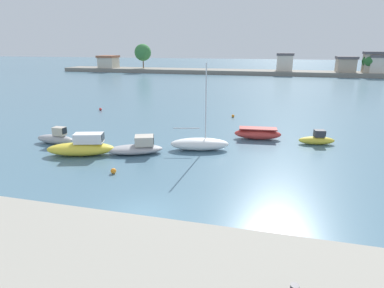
# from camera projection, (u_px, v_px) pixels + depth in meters

# --- Properties ---
(ground_plane) EXTENTS (400.00, 400.00, 0.00)m
(ground_plane) POSITION_uv_depth(u_px,v_px,m) (141.00, 215.00, 17.39)
(ground_plane) COLOR slate
(seawall_embankment) EXTENTS (79.84, 6.70, 1.80)m
(seawall_embankment) POSITION_uv_depth(u_px,v_px,m) (71.00, 280.00, 11.35)
(seawall_embankment) COLOR #9E998C
(seawall_embankment) RESTS_ON ground
(moored_boat_0) EXTENTS (3.83, 1.31, 1.62)m
(moored_boat_0) POSITION_uv_depth(u_px,v_px,m) (56.00, 138.00, 29.78)
(moored_boat_0) COLOR #9E9EA3
(moored_boat_0) RESTS_ON ground
(moored_boat_1) EXTENTS (5.87, 3.44, 1.87)m
(moored_boat_1) POSITION_uv_depth(u_px,v_px,m) (82.00, 147.00, 26.67)
(moored_boat_1) COLOR yellow
(moored_boat_1) RESTS_ON ground
(moored_boat_2) EXTENTS (5.08, 3.43, 1.53)m
(moored_boat_2) POSITION_uv_depth(u_px,v_px,m) (137.00, 148.00, 27.08)
(moored_boat_2) COLOR #9E9EA3
(moored_boat_2) RESTS_ON ground
(moored_boat_3) EXTENTS (5.37, 2.89, 7.45)m
(moored_boat_3) POSITION_uv_depth(u_px,v_px,m) (200.00, 144.00, 28.01)
(moored_boat_3) COLOR white
(moored_boat_3) RESTS_ON ground
(moored_boat_4) EXTENTS (4.62, 1.89, 1.12)m
(moored_boat_4) POSITION_uv_depth(u_px,v_px,m) (258.00, 134.00, 31.26)
(moored_boat_4) COLOR #C63833
(moored_boat_4) RESTS_ON ground
(moored_boat_5) EXTENTS (3.41, 1.64, 1.36)m
(moored_boat_5) POSITION_uv_depth(u_px,v_px,m) (317.00, 139.00, 29.62)
(moored_boat_5) COLOR yellow
(moored_boat_5) RESTS_ON ground
(mooring_buoy_0) EXTENTS (0.37, 0.37, 0.37)m
(mooring_buoy_0) POSITION_uv_depth(u_px,v_px,m) (233.00, 116.00, 40.64)
(mooring_buoy_0) COLOR orange
(mooring_buoy_0) RESTS_ON ground
(mooring_buoy_1) EXTENTS (0.40, 0.40, 0.40)m
(mooring_buoy_1) POSITION_uv_depth(u_px,v_px,m) (113.00, 171.00, 22.95)
(mooring_buoy_1) COLOR orange
(mooring_buoy_1) RESTS_ON ground
(mooring_buoy_3) EXTENTS (0.39, 0.39, 0.39)m
(mooring_buoy_3) POSITION_uv_depth(u_px,v_px,m) (100.00, 109.00, 44.79)
(mooring_buoy_3) COLOR red
(mooring_buoy_3) RESTS_ON ground
(distant_shoreline) EXTENTS (127.75, 9.20, 9.06)m
(distant_shoreline) POSITION_uv_depth(u_px,v_px,m) (263.00, 68.00, 98.06)
(distant_shoreline) COLOR gray
(distant_shoreline) RESTS_ON ground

